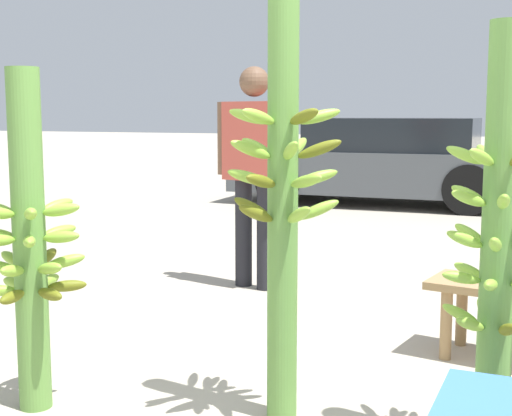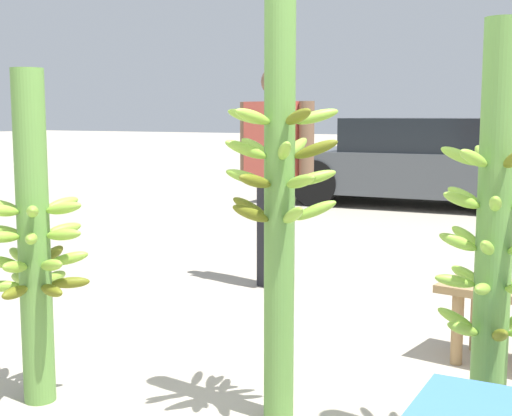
{
  "view_description": "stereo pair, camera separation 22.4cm",
  "coord_description": "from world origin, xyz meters",
  "px_view_note": "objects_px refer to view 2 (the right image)",
  "views": [
    {
      "loc": [
        1.1,
        -2.19,
        1.25
      ],
      "look_at": [
        -0.12,
        0.57,
        0.86
      ],
      "focal_mm": 50.0,
      "sensor_mm": 36.0,
      "label": 1
    },
    {
      "loc": [
        1.3,
        -2.1,
        1.25
      ],
      "look_at": [
        -0.12,
        0.57,
        0.86
      ],
      "focal_mm": 50.0,
      "sensor_mm": 36.0,
      "label": 2
    }
  ],
  "objects_px": {
    "parked_car": "(424,162)",
    "banana_stalk_right": "(494,246)",
    "vendor_person": "(276,159)",
    "banana_stalk_left": "(34,241)",
    "banana_stalk_center": "(279,203)"
  },
  "relations": [
    {
      "from": "banana_stalk_center",
      "to": "parked_car",
      "type": "bearing_deg",
      "value": 100.32
    },
    {
      "from": "banana_stalk_left",
      "to": "banana_stalk_right",
      "type": "bearing_deg",
      "value": 11.06
    },
    {
      "from": "vendor_person",
      "to": "banana_stalk_left",
      "type": "bearing_deg",
      "value": -76.19
    },
    {
      "from": "vendor_person",
      "to": "parked_car",
      "type": "height_order",
      "value": "vendor_person"
    },
    {
      "from": "banana_stalk_left",
      "to": "parked_car",
      "type": "height_order",
      "value": "banana_stalk_left"
    },
    {
      "from": "vendor_person",
      "to": "parked_car",
      "type": "distance_m",
      "value": 5.3
    },
    {
      "from": "banana_stalk_center",
      "to": "vendor_person",
      "type": "distance_m",
      "value": 2.25
    },
    {
      "from": "parked_car",
      "to": "banana_stalk_right",
      "type": "bearing_deg",
      "value": -165.86
    },
    {
      "from": "banana_stalk_left",
      "to": "vendor_person",
      "type": "height_order",
      "value": "vendor_person"
    },
    {
      "from": "banana_stalk_right",
      "to": "vendor_person",
      "type": "bearing_deg",
      "value": 132.89
    },
    {
      "from": "banana_stalk_right",
      "to": "parked_car",
      "type": "distance_m",
      "value": 7.58
    },
    {
      "from": "banana_stalk_right",
      "to": "vendor_person",
      "type": "relative_size",
      "value": 0.99
    },
    {
      "from": "banana_stalk_left",
      "to": "banana_stalk_center",
      "type": "relative_size",
      "value": 0.85
    },
    {
      "from": "vendor_person",
      "to": "banana_stalk_right",
      "type": "bearing_deg",
      "value": -33.41
    },
    {
      "from": "parked_car",
      "to": "banana_stalk_left",
      "type": "bearing_deg",
      "value": -180.0
    }
  ]
}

